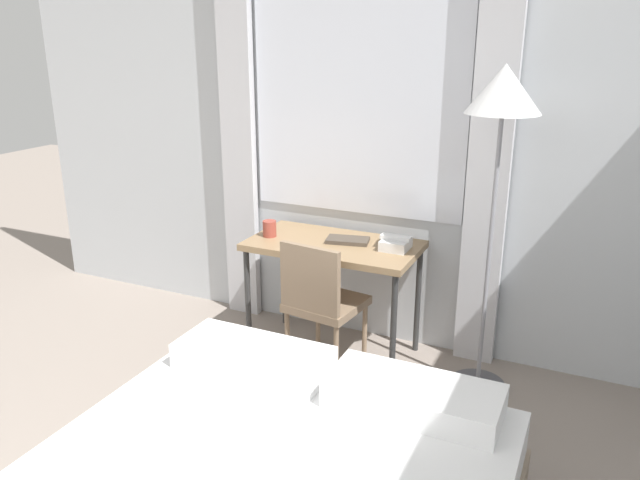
# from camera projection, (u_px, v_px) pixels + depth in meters

# --- Properties ---
(wall_back_with_window) EXTENTS (5.41, 0.13, 2.70)m
(wall_back_with_window) POSITION_uv_depth(u_px,v_px,m) (373.00, 135.00, 3.87)
(wall_back_with_window) COLOR silver
(wall_back_with_window) RESTS_ON ground_plane
(desk) EXTENTS (1.04, 0.56, 0.74)m
(desk) POSITION_uv_depth(u_px,v_px,m) (334.00, 253.00, 3.82)
(desk) COLOR #937551
(desk) RESTS_ON ground_plane
(desk_chair) EXTENTS (0.45, 0.45, 0.84)m
(desk_chair) POSITION_uv_depth(u_px,v_px,m) (321.00, 299.00, 3.63)
(desk_chair) COLOR #8C7259
(desk_chair) RESTS_ON ground_plane
(standing_lamp) EXTENTS (0.38, 0.38, 1.82)m
(standing_lamp) POSITION_uv_depth(u_px,v_px,m) (502.00, 118.00, 3.14)
(standing_lamp) COLOR #4C4C51
(standing_lamp) RESTS_ON ground_plane
(telephone) EXTENTS (0.18, 0.17, 0.08)m
(telephone) POSITION_uv_depth(u_px,v_px,m) (396.00, 243.00, 3.67)
(telephone) COLOR white
(telephone) RESTS_ON desk
(book) EXTENTS (0.28, 0.19, 0.02)m
(book) POSITION_uv_depth(u_px,v_px,m) (348.00, 240.00, 3.80)
(book) COLOR #4C4238
(book) RESTS_ON desk
(mug) EXTENTS (0.08, 0.08, 0.10)m
(mug) POSITION_uv_depth(u_px,v_px,m) (270.00, 229.00, 3.90)
(mug) COLOR #993F33
(mug) RESTS_ON desk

